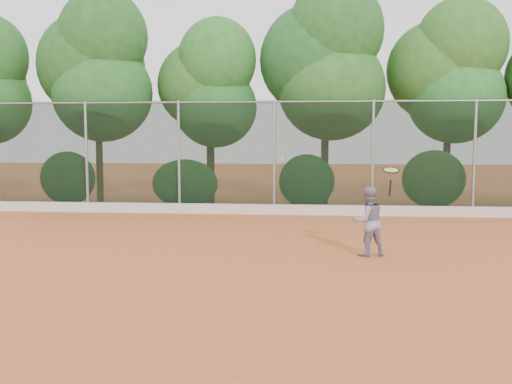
{
  "coord_description": "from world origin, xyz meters",
  "views": [
    {
      "loc": [
        1.1,
        -10.59,
        2.38
      ],
      "look_at": [
        0.0,
        1.0,
        1.25
      ],
      "focal_mm": 40.0,
      "sensor_mm": 36.0,
      "label": 1
    }
  ],
  "objects": [
    {
      "name": "tennis_racket",
      "position": [
        2.68,
        0.73,
        1.69
      ],
      "size": [
        0.35,
        0.34,
        0.58
      ],
      "color": "black",
      "rests_on": "ground"
    },
    {
      "name": "ground",
      "position": [
        0.0,
        0.0,
        0.0
      ],
      "size": [
        80.0,
        80.0,
        0.0
      ],
      "primitive_type": "plane",
      "color": "#C1602D",
      "rests_on": "ground"
    },
    {
      "name": "concrete_curb",
      "position": [
        0.0,
        6.82,
        0.15
      ],
      "size": [
        24.0,
        0.2,
        0.3
      ],
      "primitive_type": "cube",
      "color": "beige",
      "rests_on": "ground"
    },
    {
      "name": "chainlink_fence",
      "position": [
        -0.0,
        7.0,
        1.86
      ],
      "size": [
        24.09,
        0.09,
        3.5
      ],
      "color": "black",
      "rests_on": "ground"
    },
    {
      "name": "foliage_backdrop",
      "position": [
        -0.55,
        8.98,
        4.4
      ],
      "size": [
        23.7,
        3.63,
        7.55
      ],
      "color": "#3E2717",
      "rests_on": "ground"
    },
    {
      "name": "tennis_player",
      "position": [
        2.26,
        0.84,
        0.7
      ],
      "size": [
        0.82,
        0.74,
        1.39
      ],
      "primitive_type": "imported",
      "rotation": [
        0.0,
        0.0,
        3.51
      ],
      "color": "gray",
      "rests_on": "ground"
    },
    {
      "name": "tennis_ball_in_flight",
      "position": [
        0.55,
        0.73,
        1.94
      ],
      "size": [
        0.07,
        0.07,
        0.07
      ],
      "color": "#BBDA31",
      "rests_on": "ground"
    }
  ]
}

